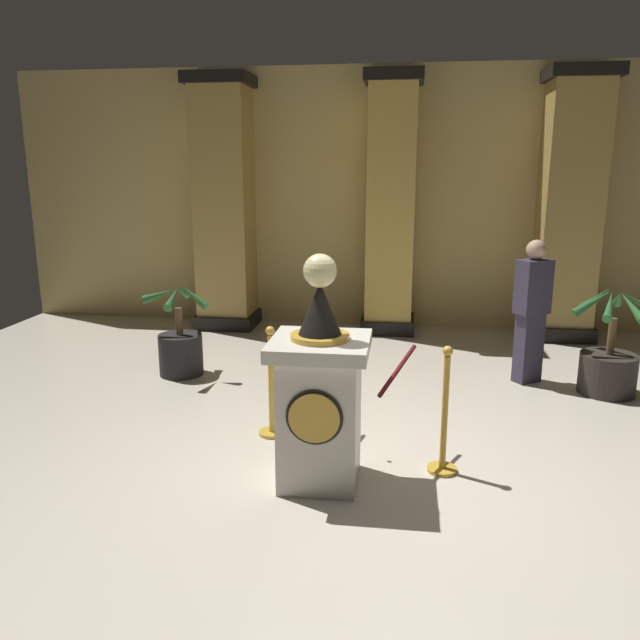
# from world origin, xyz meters

# --- Properties ---
(ground_plane) EXTENTS (11.42, 11.42, 0.00)m
(ground_plane) POSITION_xyz_m (0.00, 0.00, 0.00)
(ground_plane) COLOR beige
(back_wall) EXTENTS (11.42, 0.16, 3.78)m
(back_wall) POSITION_xyz_m (0.00, 4.85, 1.89)
(back_wall) COLOR tan
(back_wall) RESTS_ON ground_plane
(pedestal_clock) EXTENTS (0.72, 0.72, 1.76)m
(pedestal_clock) POSITION_xyz_m (-0.38, -0.29, 0.70)
(pedestal_clock) COLOR beige
(pedestal_clock) RESTS_ON ground_plane
(stanchion_near) EXTENTS (0.24, 0.24, 1.04)m
(stanchion_near) POSITION_xyz_m (0.56, -0.01, 0.36)
(stanchion_near) COLOR gold
(stanchion_near) RESTS_ON ground_plane
(stanchion_far) EXTENTS (0.24, 0.24, 1.01)m
(stanchion_far) POSITION_xyz_m (-0.93, 0.51, 0.35)
(stanchion_far) COLOR gold
(stanchion_far) RESTS_ON ground_plane
(velvet_rope) EXTENTS (1.04, 1.02, 0.22)m
(velvet_rope) POSITION_xyz_m (-0.18, 0.25, 0.79)
(velvet_rope) COLOR #591419
(column_left) EXTENTS (0.91, 0.91, 3.63)m
(column_left) POSITION_xyz_m (-2.43, 4.42, 1.80)
(column_left) COLOR black
(column_left) RESTS_ON ground_plane
(column_right) EXTENTS (0.91, 0.91, 3.63)m
(column_right) POSITION_xyz_m (2.43, 4.42, 1.80)
(column_right) COLOR black
(column_right) RESTS_ON ground_plane
(column_centre_rear) EXTENTS (0.80, 0.80, 3.63)m
(column_centre_rear) POSITION_xyz_m (0.00, 4.42, 1.80)
(column_centre_rear) COLOR black
(column_centre_rear) RESTS_ON ground_plane
(potted_palm_left) EXTENTS (0.80, 0.80, 1.11)m
(potted_palm_left) POSITION_xyz_m (-2.33, 2.04, 0.33)
(potted_palm_left) COLOR black
(potted_palm_left) RESTS_ON ground_plane
(potted_palm_right) EXTENTS (0.89, 0.85, 1.20)m
(potted_palm_right) POSITION_xyz_m (2.40, 2.04, 0.34)
(potted_palm_right) COLOR #2D2823
(potted_palm_right) RESTS_ON ground_plane
(bystander_guest) EXTENTS (0.42, 0.38, 1.60)m
(bystander_guest) POSITION_xyz_m (1.62, 2.32, 0.84)
(bystander_guest) COLOR #383347
(bystander_guest) RESTS_ON ground_plane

